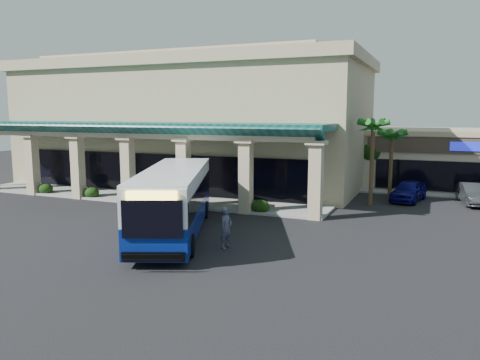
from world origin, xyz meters
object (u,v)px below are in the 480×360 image
at_px(pedestrian, 226,228).
at_px(car_white, 474,194).
at_px(transit_bus, 174,201).
at_px(car_silver, 408,191).

height_order(pedestrian, car_white, pedestrian).
distance_m(transit_bus, car_silver, 18.25).
bearing_deg(car_silver, car_white, 17.94).
bearing_deg(pedestrian, transit_bus, 83.53).
bearing_deg(car_white, car_silver, 176.60).
bearing_deg(transit_bus, pedestrian, -42.89).
xyz_separation_m(pedestrian, car_white, (11.57, 16.44, -0.24)).
relative_size(transit_bus, car_silver, 2.76).
bearing_deg(pedestrian, car_silver, -10.33).
xyz_separation_m(pedestrian, car_silver, (7.28, 15.97, -0.21)).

